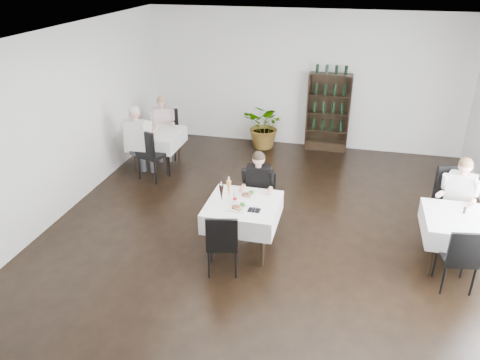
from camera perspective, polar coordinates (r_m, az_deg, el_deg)
name	(u,v)px	position (r m, az deg, el deg)	size (l,w,h in m)	color
room_shell	(264,158)	(6.36, 3.01, 2.69)	(9.00, 9.00, 9.00)	black
wine_shelf	(328,113)	(10.56, 10.68, 8.00)	(0.90, 0.28, 1.75)	black
main_table	(243,212)	(6.81, 0.35, -3.89)	(1.03, 1.03, 0.77)	black
left_table	(157,139)	(9.68, -10.14, 4.98)	(0.98, 0.98, 0.77)	black
right_table	(460,227)	(7.12, 25.26, -5.20)	(0.98, 0.98, 0.77)	black
potted_tree	(266,126)	(10.59, 3.17, 6.61)	(0.94, 0.81, 1.04)	#23581E
main_chair_far	(262,197)	(7.45, 2.66, -2.10)	(0.44, 0.44, 0.90)	black
main_chair_near	(222,240)	(6.33, -2.17, -7.38)	(0.51, 0.51, 0.93)	black
left_chair_far	(167,130)	(10.23, -8.91, 6.02)	(0.55, 0.55, 1.03)	black
left_chair_near	(150,151)	(9.13, -10.96, 3.46)	(0.60, 0.61, 1.04)	black
right_chair_far	(454,200)	(7.76, 24.61, -2.19)	(0.65, 0.66, 1.16)	black
right_chair_near	(460,256)	(6.65, 25.25, -8.33)	(0.49, 0.49, 0.93)	black
diner_main	(257,186)	(7.23, 2.14, -0.75)	(0.51, 0.51, 1.32)	#414249
diner_left_far	(163,123)	(10.10, -9.40, 6.89)	(0.59, 0.62, 1.34)	#414249
diner_left_near	(139,136)	(9.16, -12.24, 5.24)	(0.56, 0.56, 1.50)	#414249
diner_right_far	(458,195)	(7.59, 25.05, -1.71)	(0.60, 0.64, 1.38)	#414249
plate_far	(248,195)	(6.92, 0.97, -1.81)	(0.28, 0.28, 0.08)	white
plate_near	(239,207)	(6.58, -0.17, -3.37)	(0.28, 0.28, 0.08)	white
pilsner_dark	(221,193)	(6.73, -2.28, -1.60)	(0.07, 0.07, 0.31)	black
pilsner_lager	(229,189)	(6.84, -1.36, -1.08)	(0.08, 0.08, 0.33)	gold
coke_bottle	(235,197)	(6.70, -0.61, -2.11)	(0.06, 0.06, 0.22)	silver
napkin_cutlery	(254,210)	(6.54, 1.72, -3.67)	(0.18, 0.19, 0.02)	black
pepper_mill	(465,210)	(7.16, 25.70, -3.35)	(0.04, 0.04, 0.09)	black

